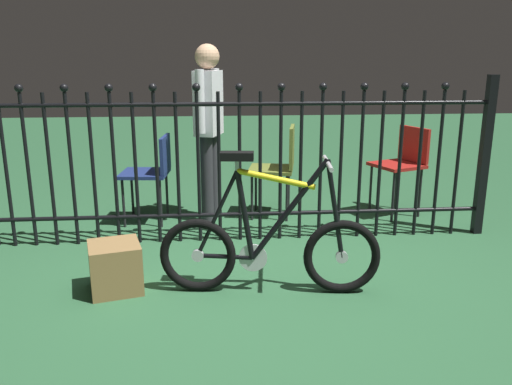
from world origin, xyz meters
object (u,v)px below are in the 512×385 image
Objects in this scene: chair_olive at (280,162)px; display_crate at (115,267)px; bicycle at (269,247)px; chair_navy at (152,169)px; person_visitor at (209,119)px; chair_red at (403,160)px.

chair_olive reaches higher than display_crate.
bicycle is at bearing -6.03° from display_crate.
bicycle is at bearing -60.04° from chair_navy.
bicycle is 1.77× the size of chair_navy.
chair_olive is 0.77m from person_visitor.
chair_olive is at bearing 178.88° from chair_red.
person_visitor is at bearing -175.50° from chair_olive.
bicycle is at bearing -76.50° from person_visitor.
chair_olive reaches higher than chair_red.
chair_navy is at bearing 119.96° from bicycle.
chair_navy is (-1.15, -0.08, -0.02)m from chair_olive.
bicycle is 1.72m from person_visitor.
display_crate is (-0.60, -1.46, -0.77)m from person_visitor.
person_visitor is (0.51, 0.03, 0.44)m from chair_navy.
chair_olive is 0.54× the size of person_visitor.
chair_navy reaches higher than display_crate.
bicycle is 2.15m from chair_red.
chair_navy is 0.50× the size of person_visitor.
display_crate is at bearing -129.55° from chair_olive.
chair_red is (1.43, 1.59, 0.22)m from bicycle.
person_visitor is 1.76m from display_crate.
display_crate is (-2.41, -1.49, -0.37)m from chair_red.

